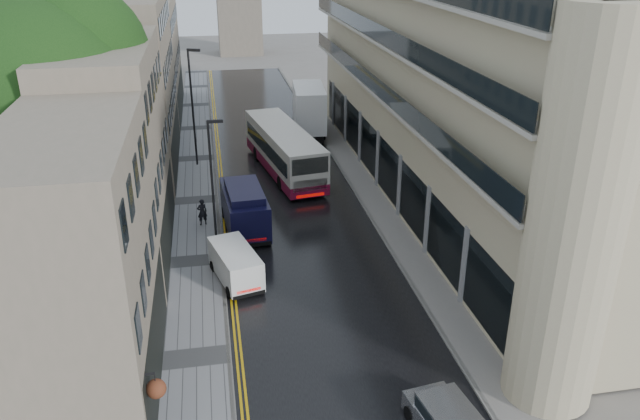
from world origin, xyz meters
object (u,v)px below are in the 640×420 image
object	(u,v)px
tree_near	(43,138)
tree_far	(93,91)
white_lorry	(296,116)
lamp_post_near	(213,188)
pedestrian	(202,212)
lamp_post_far	(193,109)
white_van	(229,281)
cream_bus	(280,168)
navy_van	(231,222)

from	to	relation	value
tree_near	tree_far	bearing A→B (deg)	88.68
white_lorry	lamp_post_near	world-z (taller)	lamp_post_near
pedestrian	lamp_post_far	size ratio (longest dim) A/B	0.19
white_lorry	white_van	world-z (taller)	white_lorry
tree_far	lamp_post_near	distance (m)	14.97
tree_far	cream_bus	world-z (taller)	tree_far
navy_van	cream_bus	bearing A→B (deg)	60.55
tree_far	white_lorry	bearing A→B (deg)	22.35
white_van	tree_near	bearing A→B (deg)	136.10
navy_van	pedestrian	world-z (taller)	navy_van
white_van	navy_van	size ratio (longest dim) A/B	0.71
lamp_post_far	cream_bus	bearing A→B (deg)	-24.84
pedestrian	lamp_post_far	world-z (taller)	lamp_post_far
pedestrian	lamp_post_near	world-z (taller)	lamp_post_near
white_van	lamp_post_far	bearing A→B (deg)	79.91
tree_near	navy_van	xyz separation A→B (m)	(8.59, 0.78, -5.51)
lamp_post_near	navy_van	bearing A→B (deg)	31.69
tree_far	navy_van	bearing A→B (deg)	-55.85
navy_van	pedestrian	xyz separation A→B (m)	(-1.55, 2.86, -0.51)
white_van	pedestrian	bearing A→B (deg)	83.44
tree_far	navy_van	distance (m)	15.52
tree_far	white_van	bearing A→B (deg)	-65.84
tree_far	navy_van	size ratio (longest dim) A/B	2.25
navy_van	lamp_post_far	size ratio (longest dim) A/B	0.66
cream_bus	white_van	xyz separation A→B (m)	(-4.03, -13.03, -0.72)
white_lorry	pedestrian	world-z (taller)	white_lorry
tree_far	white_lorry	size ratio (longest dim) A/B	1.53
tree_near	white_van	bearing A→B (deg)	-29.34
pedestrian	navy_van	bearing A→B (deg)	103.59
cream_bus	navy_van	world-z (taller)	cream_bus
cream_bus	lamp_post_far	distance (m)	8.55
lamp_post_near	lamp_post_far	world-z (taller)	lamp_post_far
lamp_post_far	white_van	bearing A→B (deg)	-63.20
navy_van	lamp_post_near	bearing A→B (deg)	-151.83
tree_near	pedestrian	world-z (taller)	tree_near
lamp_post_far	white_lorry	bearing A→B (deg)	51.82
tree_near	white_van	xyz separation A→B (m)	(8.20, -4.61, -6.04)
tree_near	white_van	world-z (taller)	tree_near
tree_far	navy_van	world-z (taller)	tree_far
tree_far	lamp_post_near	bearing A→B (deg)	-59.68
lamp_post_far	tree_far	bearing A→B (deg)	-145.59
navy_van	tree_far	bearing A→B (deg)	120.19
navy_van	lamp_post_near	distance (m)	2.49
cream_bus	white_lorry	bearing A→B (deg)	66.69
cream_bus	lamp_post_near	size ratio (longest dim) A/B	1.64
tree_near	white_lorry	distance (m)	24.60
tree_far	lamp_post_far	size ratio (longest dim) A/B	1.48
white_lorry	pedestrian	xyz separation A→B (m)	(-7.84, -15.35, -1.24)
lamp_post_near	tree_near	bearing A→B (deg)	-178.54
tree_near	lamp_post_far	bearing A→B (deg)	64.96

